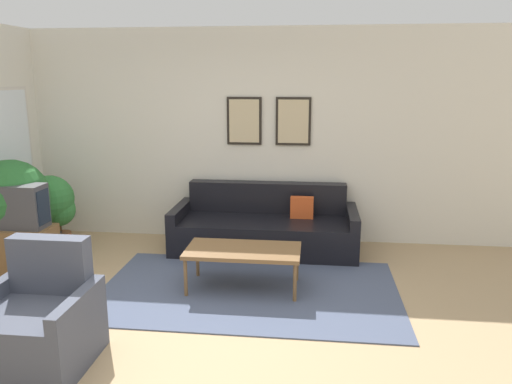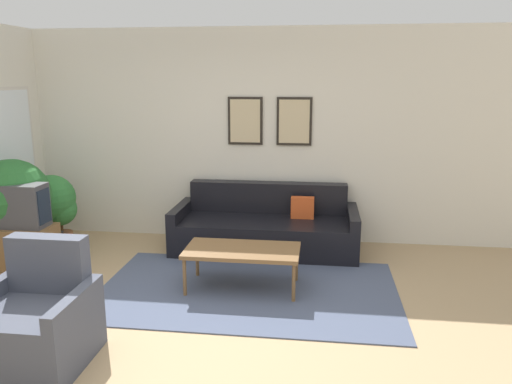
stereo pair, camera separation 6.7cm
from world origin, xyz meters
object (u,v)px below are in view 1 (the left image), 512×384
Objects in this scene: coffee_table at (243,252)px; armchair at (37,325)px; tv at (14,206)px; couch at (265,228)px; potted_plant_tall at (11,198)px.

coffee_table is 1.26× the size of armchair.
tv is 2.03m from armchair.
couch is 1.96× the size of coffee_table.
coffee_table is at bearing -2.59° from tv.
armchair is at bearing -54.97° from tv.
couch is 1.83× the size of potted_plant_tall.
potted_plant_tall reaches higher than coffee_table.
couch is at bearing 85.19° from coffee_table.
coffee_table is at bearing -94.81° from couch.
potted_plant_tall is at bearing 172.70° from coffee_table.
potted_plant_tall is at bearing 127.72° from tv.
potted_plant_tall is (-2.73, -0.88, 0.52)m from couch.
potted_plant_tall is at bearing -162.15° from couch.
armchair is 2.31m from potted_plant_tall.
coffee_table is 1.72× the size of tv.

